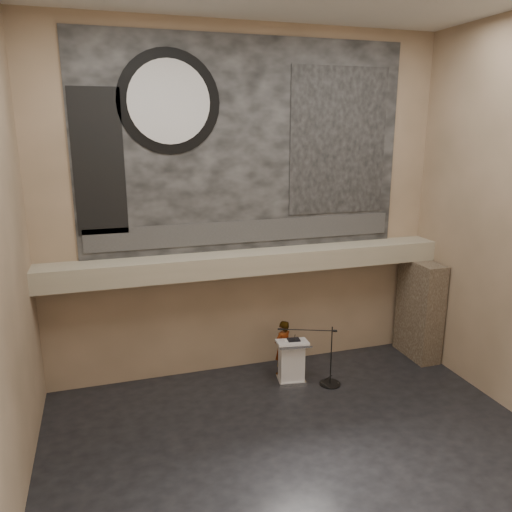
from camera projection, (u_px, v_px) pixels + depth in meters
name	position (u px, v px, depth m)	size (l,w,h in m)	color
floor	(305.00, 455.00, 9.65)	(10.00, 10.00, 0.00)	black
wall_back	(246.00, 207.00, 12.28)	(10.00, 0.02, 8.50)	#7A664D
wall_front	(474.00, 329.00, 4.89)	(10.00, 0.02, 8.50)	#7A664D
soffit	(251.00, 262.00, 12.24)	(10.00, 0.80, 0.50)	gray
sprinkler_left	(187.00, 279.00, 11.80)	(0.04, 0.04, 0.06)	#B2893D
sprinkler_right	(322.00, 267.00, 12.81)	(0.04, 0.04, 0.06)	#B2893D
banner	(246.00, 147.00, 11.89)	(8.00, 0.05, 5.00)	black
banner_text_strip	(247.00, 231.00, 12.37)	(7.76, 0.02, 0.55)	#2E2E2E
banner_clock_rim	(169.00, 102.00, 11.08)	(2.30, 2.30, 0.02)	black
banner_clock_face	(169.00, 102.00, 11.06)	(1.84, 1.84, 0.02)	silver
banner_building_print	(339.00, 142.00, 12.51)	(2.60, 0.02, 3.60)	black
banner_brick_print	(99.00, 163.00, 10.95)	(1.10, 0.02, 3.20)	black
stone_pier	(420.00, 309.00, 13.56)	(0.60, 1.40, 2.70)	#403427
lectern	(291.00, 361.00, 12.32)	(0.83, 0.64, 1.14)	silver
binder	(294.00, 340.00, 12.18)	(0.30, 0.24, 0.04)	black
papers	(289.00, 341.00, 12.16)	(0.19, 0.26, 0.01)	white
speaker_person	(283.00, 348.00, 12.67)	(0.53, 0.35, 1.45)	white
mic_stand	(328.00, 376.00, 12.27)	(1.48, 0.75, 1.52)	black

